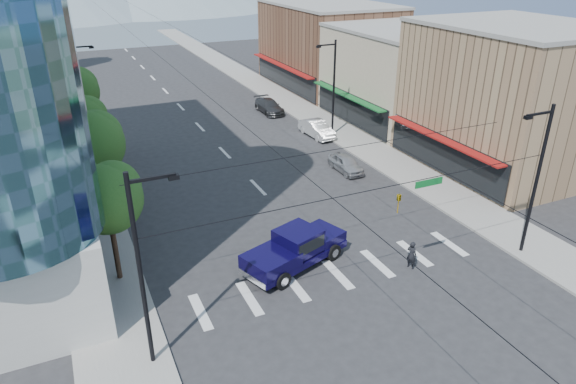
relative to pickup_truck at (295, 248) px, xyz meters
The scene contains 18 objects.
ground 4.01m from the pickup_truck, 58.97° to the right, with size 160.00×160.00×0.00m, color #28282B.
sidewalk_left 38.06m from the pickup_truck, 105.27° to the left, with size 4.00×120.00×0.15m, color gray.
sidewalk_right 39.29m from the pickup_truck, 69.15° to the left, with size 4.00×120.00×0.15m, color gray.
shop_near 23.39m from the pickup_truck, 16.96° to the left, with size 12.00×14.00×11.00m, color #8C6B4C.
shop_mid 30.38m from the pickup_truck, 43.28° to the left, with size 12.00×14.00×9.00m, color tan.
shop_far 42.96m from the pickup_truck, 59.08° to the left, with size 12.00×18.00×10.00m, color brown.
tree_near 10.26m from the pickup_truck, 162.86° to the left, with size 3.65×3.64×6.71m.
tree_midnear 14.09m from the pickup_truck, 132.83° to the left, with size 4.09×4.09×7.52m.
tree_midfar 19.49m from the pickup_truck, 118.41° to the left, with size 3.65×3.64×6.71m.
tree_far 25.86m from the pickup_truck, 110.90° to the left, with size 4.09×4.09×7.52m.
signal_rig 5.96m from the pickup_truck, 63.14° to the right, with size 21.80×0.20×9.00m.
lamp_pole_nw 28.34m from the pickup_truck, 108.01° to the left, with size 2.00×0.25×9.00m.
lamp_pole_ne 22.90m from the pickup_truck, 55.93° to the left, with size 2.00×0.25×9.00m.
pickup_truck is the anchor object (origin of this frame).
pedestrian 6.54m from the pickup_truck, 26.45° to the right, with size 0.61×0.40×1.68m, color black.
parked_car_near 14.35m from the pickup_truck, 48.08° to the left, with size 1.57×3.90×1.33m, color #A0A1A5.
parked_car_mid 22.33m from the pickup_truck, 59.34° to the left, with size 1.62×4.65×1.53m, color silver.
parked_car_far 30.23m from the pickup_truck, 70.07° to the left, with size 2.01×4.94×1.43m, color #343437.
Camera 1 is at (-12.53, -18.86, 16.25)m, focal length 32.00 mm.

